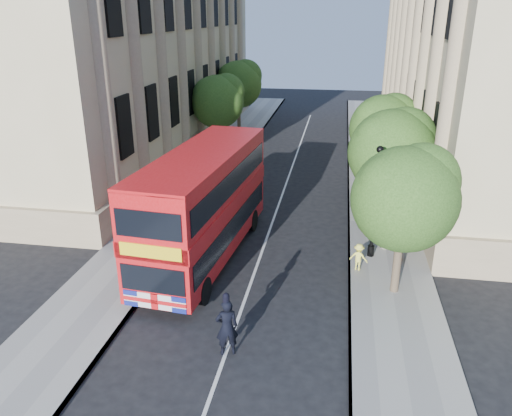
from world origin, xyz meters
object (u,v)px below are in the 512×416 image
at_px(box_van, 231,180).
at_px(double_decker_bus, 204,203).
at_px(lamp_post, 375,207).
at_px(woman_pedestrian, 386,231).
at_px(police_constable, 227,327).

bearing_deg(box_van, double_decker_bus, -88.26).
bearing_deg(lamp_post, woman_pedestrian, 52.26).
bearing_deg(double_decker_bus, lamp_post, 14.35).
height_order(lamp_post, box_van, lamp_post).
relative_size(double_decker_bus, woman_pedestrian, 6.24).
relative_size(box_van, police_constable, 2.28).
distance_m(double_decker_bus, woman_pedestrian, 8.60).
relative_size(lamp_post, police_constable, 2.54).
bearing_deg(box_van, woman_pedestrian, -33.74).
bearing_deg(police_constable, woman_pedestrian, -143.83).
height_order(double_decker_bus, woman_pedestrian, double_decker_bus).
xyz_separation_m(double_decker_bus, woman_pedestrian, (8.15, 2.12, -1.72)).
bearing_deg(box_van, police_constable, -79.89).
relative_size(lamp_post, woman_pedestrian, 2.99).
relative_size(box_van, woman_pedestrian, 2.69).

